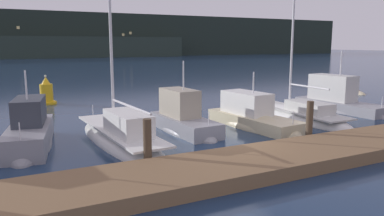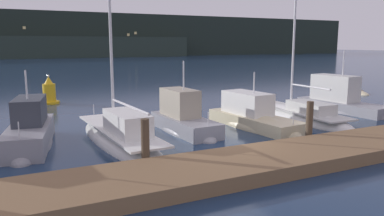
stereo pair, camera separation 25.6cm
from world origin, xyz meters
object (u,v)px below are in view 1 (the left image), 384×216
at_px(motorboat_berth_2, 30,139).
at_px(sailboat_berth_3, 121,139).
at_px(rowboat_adrift, 352,93).
at_px(motorboat_berth_5, 253,122).
at_px(motorboat_berth_7, 338,104).
at_px(motorboat_berth_4, 184,124).
at_px(channel_buoy, 47,93).
at_px(sailboat_berth_6, 297,116).

xyz_separation_m(motorboat_berth_2, sailboat_berth_3, (3.40, -1.13, -0.14)).
bearing_deg(rowboat_adrift, sailboat_berth_3, -162.35).
distance_m(sailboat_berth_3, motorboat_berth_5, 6.87).
relative_size(motorboat_berth_2, sailboat_berth_3, 0.49).
bearing_deg(motorboat_berth_2, motorboat_berth_7, 1.27).
bearing_deg(motorboat_berth_4, motorboat_berth_2, 177.05).
distance_m(motorboat_berth_5, rowboat_adrift, 16.72).
bearing_deg(motorboat_berth_4, motorboat_berth_5, -9.13).
height_order(motorboat_berth_4, motorboat_berth_5, motorboat_berth_4).
distance_m(motorboat_berth_5, channel_buoy, 14.87).
relative_size(sailboat_berth_6, channel_buoy, 5.86).
distance_m(sailboat_berth_3, motorboat_berth_7, 14.36).
xyz_separation_m(sailboat_berth_6, channel_buoy, (-11.84, 11.72, 0.64)).
height_order(motorboat_berth_4, motorboat_berth_7, motorboat_berth_7).
bearing_deg(sailboat_berth_3, sailboat_berth_6, 3.97).
height_order(sailboat_berth_3, motorboat_berth_7, sailboat_berth_3).
bearing_deg(motorboat_berth_5, motorboat_berth_2, 174.88).
relative_size(motorboat_berth_2, motorboat_berth_7, 0.87).
relative_size(sailboat_berth_3, sailboat_berth_6, 0.98).
xyz_separation_m(sailboat_berth_3, motorboat_berth_4, (3.29, 0.79, 0.17)).
relative_size(channel_buoy, rowboat_adrift, 0.58).
bearing_deg(channel_buoy, sailboat_berth_3, -82.73).
xyz_separation_m(sailboat_berth_3, motorboat_berth_5, (6.87, 0.21, 0.04)).
bearing_deg(motorboat_berth_2, sailboat_berth_3, -18.42).
bearing_deg(rowboat_adrift, motorboat_berth_5, -155.90).
height_order(motorboat_berth_5, motorboat_berth_7, motorboat_berth_7).
bearing_deg(motorboat_berth_4, sailboat_berth_6, -0.63).
bearing_deg(sailboat_berth_3, motorboat_berth_5, 1.77).
bearing_deg(motorboat_berth_2, rowboat_adrift, 13.03).
bearing_deg(motorboat_berth_2, motorboat_berth_5, -5.12).
xyz_separation_m(motorboat_berth_2, motorboat_berth_4, (6.69, -0.34, 0.03)).
distance_m(motorboat_berth_2, rowboat_adrift, 26.21).
height_order(sailboat_berth_3, sailboat_berth_6, sailboat_berth_6).
relative_size(sailboat_berth_3, motorboat_berth_7, 1.76).
xyz_separation_m(motorboat_berth_4, motorboat_berth_7, (10.99, 0.74, 0.07)).
distance_m(motorboat_berth_5, motorboat_berth_7, 7.53).
xyz_separation_m(motorboat_berth_5, motorboat_berth_7, (7.41, 1.31, 0.19)).
bearing_deg(rowboat_adrift, sailboat_berth_6, -151.93).
distance_m(motorboat_berth_4, motorboat_berth_7, 11.02).
distance_m(sailboat_berth_3, channel_buoy, 12.54).
bearing_deg(sailboat_berth_3, motorboat_berth_2, 161.58).
height_order(channel_buoy, rowboat_adrift, channel_buoy).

